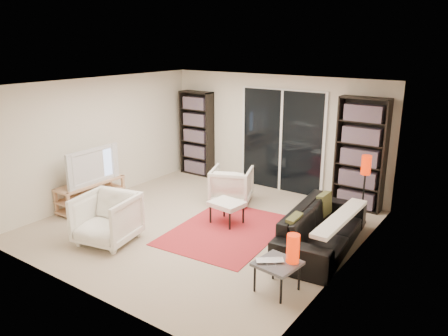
# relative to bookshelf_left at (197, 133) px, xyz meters

# --- Properties ---
(floor) EXTENTS (5.00, 5.00, 0.00)m
(floor) POSITION_rel_bookshelf_left_xyz_m (1.95, -2.33, -0.98)
(floor) COLOR #C0AC96
(floor) RESTS_ON ground
(wall_back) EXTENTS (5.00, 0.02, 2.40)m
(wall_back) POSITION_rel_bookshelf_left_xyz_m (1.95, 0.17, 0.22)
(wall_back) COLOR silver
(wall_back) RESTS_ON ground
(wall_front) EXTENTS (5.00, 0.02, 2.40)m
(wall_front) POSITION_rel_bookshelf_left_xyz_m (1.95, -4.83, 0.22)
(wall_front) COLOR silver
(wall_front) RESTS_ON ground
(wall_left) EXTENTS (0.02, 5.00, 2.40)m
(wall_left) POSITION_rel_bookshelf_left_xyz_m (-0.55, -2.33, 0.22)
(wall_left) COLOR silver
(wall_left) RESTS_ON ground
(wall_right) EXTENTS (0.02, 5.00, 2.40)m
(wall_right) POSITION_rel_bookshelf_left_xyz_m (4.45, -2.33, 0.22)
(wall_right) COLOR silver
(wall_right) RESTS_ON ground
(ceiling) EXTENTS (5.00, 5.00, 0.02)m
(ceiling) POSITION_rel_bookshelf_left_xyz_m (1.95, -2.33, 1.42)
(ceiling) COLOR white
(ceiling) RESTS_ON wall_back
(sliding_door) EXTENTS (1.92, 0.08, 2.16)m
(sliding_door) POSITION_rel_bookshelf_left_xyz_m (2.15, 0.13, 0.07)
(sliding_door) COLOR white
(sliding_door) RESTS_ON ground
(bookshelf_left) EXTENTS (0.80, 0.30, 1.95)m
(bookshelf_left) POSITION_rel_bookshelf_left_xyz_m (0.00, 0.00, 0.00)
(bookshelf_left) COLOR black
(bookshelf_left) RESTS_ON ground
(bookshelf_right) EXTENTS (0.90, 0.30, 2.10)m
(bookshelf_right) POSITION_rel_bookshelf_left_xyz_m (3.85, -0.00, 0.07)
(bookshelf_right) COLOR black
(bookshelf_right) RESTS_ON ground
(tv_stand) EXTENTS (0.43, 1.35, 0.50)m
(tv_stand) POSITION_rel_bookshelf_left_xyz_m (-0.31, -2.86, -0.71)
(tv_stand) COLOR #E8B587
(tv_stand) RESTS_ON floor
(tv) EXTENTS (0.17, 1.16, 0.67)m
(tv) POSITION_rel_bookshelf_left_xyz_m (-0.29, -2.86, -0.14)
(tv) COLOR black
(tv) RESTS_ON tv_stand
(rug) EXTENTS (1.79, 2.33, 0.01)m
(rug) POSITION_rel_bookshelf_left_xyz_m (2.43, -2.28, -0.97)
(rug) COLOR #B3262C
(rug) RESTS_ON floor
(sofa) EXTENTS (1.06, 2.26, 0.64)m
(sofa) POSITION_rel_bookshelf_left_xyz_m (3.97, -1.94, -0.66)
(sofa) COLOR black
(sofa) RESTS_ON floor
(armchair_back) EXTENTS (0.99, 1.00, 0.70)m
(armchair_back) POSITION_rel_bookshelf_left_xyz_m (1.74, -1.12, -0.62)
(armchair_back) COLOR white
(armchair_back) RESTS_ON floor
(armchair_front) EXTENTS (1.00, 1.02, 0.78)m
(armchair_front) POSITION_rel_bookshelf_left_xyz_m (1.13, -3.69, -0.58)
(armchair_front) COLOR white
(armchair_front) RESTS_ON floor
(ottoman) EXTENTS (0.60, 0.51, 0.40)m
(ottoman) POSITION_rel_bookshelf_left_xyz_m (2.25, -2.02, -0.63)
(ottoman) COLOR white
(ottoman) RESTS_ON floor
(side_table) EXTENTS (0.56, 0.56, 0.40)m
(side_table) POSITION_rel_bookshelf_left_xyz_m (3.98, -3.40, -0.62)
(side_table) COLOR #4A4A4F
(side_table) RESTS_ON floor
(laptop) EXTENTS (0.42, 0.39, 0.03)m
(laptop) POSITION_rel_bookshelf_left_xyz_m (3.92, -3.49, -0.56)
(laptop) COLOR silver
(laptop) RESTS_ON side_table
(table_lamp) EXTENTS (0.16, 0.16, 0.37)m
(table_lamp) POSITION_rel_bookshelf_left_xyz_m (4.13, -3.28, -0.39)
(table_lamp) COLOR red
(table_lamp) RESTS_ON side_table
(floor_lamp) EXTENTS (0.18, 0.18, 1.21)m
(floor_lamp) POSITION_rel_bookshelf_left_xyz_m (4.16, -0.64, -0.07)
(floor_lamp) COLOR black
(floor_lamp) RESTS_ON floor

